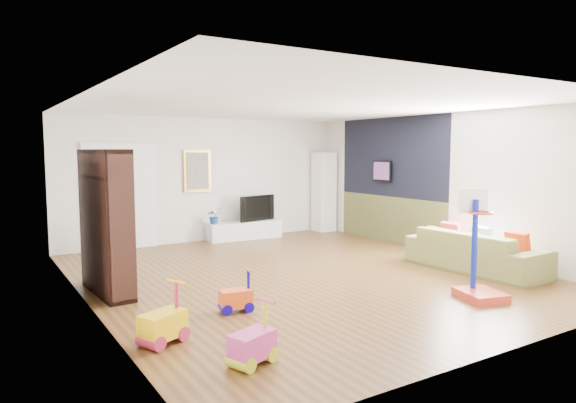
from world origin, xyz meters
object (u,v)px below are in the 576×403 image
bookshelf (106,222)px  sofa (475,251)px  media_console (245,230)px  basketball_hoop (482,245)px

bookshelf → sofa: bookshelf is taller
media_console → sofa: 5.12m
bookshelf → sofa: (5.50, -1.84, -0.67)m
media_console → sofa: bearing=-66.8°
media_console → bookshelf: 4.76m
basketball_hoop → sofa: bearing=56.8°
sofa → basketball_hoop: basketball_hoop is taller
bookshelf → basketball_hoop: bearing=-38.9°
bookshelf → basketball_hoop: 5.13m
sofa → basketball_hoop: size_ratio=1.55×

